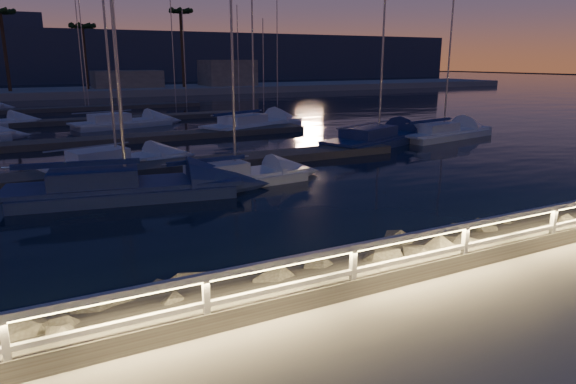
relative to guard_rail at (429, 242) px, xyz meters
name	(u,v)px	position (x,y,z in m)	size (l,w,h in m)	color
ground	(429,276)	(0.07, 0.00, -0.77)	(400.00, 400.00, 0.00)	#9B968C
harbor_water	(134,136)	(0.07, 31.22, -1.74)	(400.00, 440.00, 0.60)	black
guard_rail	(429,242)	(0.00, 0.00, 0.00)	(44.11, 0.12, 1.06)	silver
floating_docks	(130,126)	(0.07, 32.50, -1.17)	(22.00, 36.00, 0.40)	#635B52
far_shore	(72,90)	(-0.06, 74.05, -0.48)	(160.00, 14.00, 5.20)	#9B968C
palm_left	(0,15)	(-7.93, 72.00, 9.36)	(3.00, 3.00, 11.20)	#4B3723
palm_center	(82,29)	(2.07, 73.00, 8.01)	(3.00, 3.00, 9.70)	#4B3723
palm_right	(181,15)	(16.07, 72.00, 10.26)	(3.00, 3.00, 12.20)	#4B3723
sailboat_b	(232,176)	(0.24, 11.99, -0.98)	(6.66, 2.45, 11.12)	silver
sailboat_c	(120,187)	(-4.28, 12.04, -0.93)	(8.93, 4.07, 14.64)	navy
sailboat_d	(442,132)	(17.64, 17.89, -0.96)	(8.52, 3.88, 13.91)	silver
sailboat_f	(113,161)	(-3.63, 17.54, -0.97)	(7.16, 3.89, 11.77)	silver
sailboat_g	(120,122)	(-0.43, 33.79, -0.95)	(8.14, 3.96, 13.32)	silver
sailboat_h	(377,138)	(12.14, 17.75, -0.93)	(9.43, 5.55, 15.44)	navy
sailboat_l	(252,124)	(8.16, 27.92, -0.93)	(9.26, 5.86, 15.26)	silver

